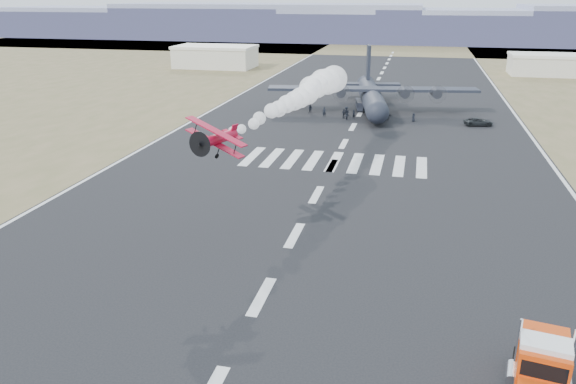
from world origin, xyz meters
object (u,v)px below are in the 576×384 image
(support_vehicle, at_px, (479,122))
(crew_g, at_px, (354,114))
(hangar_left, at_px, (215,56))
(semi_truck, at_px, (542,370))
(crew_h, at_px, (348,115))
(crew_d, at_px, (344,114))
(crew_f, at_px, (387,116))
(hangar_right, at_px, (547,64))
(crew_a, at_px, (324,112))
(transport_aircraft, at_px, (371,95))
(aerobatic_biplane, at_px, (217,139))
(crew_e, at_px, (414,117))
(crew_c, at_px, (346,112))
(crew_b, at_px, (310,109))

(support_vehicle, height_order, crew_g, crew_g)
(hangar_left, bearing_deg, semi_truck, -63.25)
(semi_truck, height_order, crew_h, semi_truck)
(crew_h, bearing_deg, crew_d, 24.61)
(crew_f, distance_m, crew_g, 6.18)
(semi_truck, bearing_deg, hangar_left, 126.68)
(hangar_right, height_order, crew_a, hangar_right)
(hangar_right, bearing_deg, support_vehicle, -108.69)
(transport_aircraft, height_order, support_vehicle, transport_aircraft)
(hangar_left, relative_size, semi_truck, 2.73)
(aerobatic_biplane, bearing_deg, transport_aircraft, 90.51)
(crew_e, relative_size, crew_f, 0.91)
(support_vehicle, height_order, crew_c, crew_c)
(aerobatic_biplane, distance_m, crew_c, 59.80)
(semi_truck, height_order, crew_a, semi_truck)
(crew_f, bearing_deg, crew_b, -26.04)
(aerobatic_biplane, relative_size, crew_d, 3.47)
(transport_aircraft, relative_size, crew_h, 22.86)
(hangar_left, distance_m, crew_h, 84.21)
(crew_e, relative_size, crew_g, 0.91)
(hangar_right, distance_m, semi_truck, 148.11)
(hangar_right, bearing_deg, hangar_left, -177.08)
(hangar_right, xyz_separation_m, aerobatic_biplane, (-52.73, -128.44, 6.94))
(hangar_right, bearing_deg, aerobatic_biplane, -112.32)
(semi_truck, distance_m, crew_e, 74.94)
(semi_truck, distance_m, crew_d, 77.31)
(support_vehicle, relative_size, crew_g, 2.87)
(hangar_left, xyz_separation_m, crew_d, (49.48, -66.32, -2.52))
(semi_truck, relative_size, transport_aircraft, 0.22)
(support_vehicle, relative_size, crew_a, 2.65)
(hangar_left, bearing_deg, crew_h, -53.28)
(transport_aircraft, bearing_deg, semi_truck, -87.71)
(semi_truck, xyz_separation_m, crew_c, (-21.17, 76.11, -0.99))
(crew_a, bearing_deg, aerobatic_biplane, -98.97)
(hangar_left, bearing_deg, crew_d, -53.27)
(support_vehicle, height_order, crew_f, crew_f)
(aerobatic_biplane, height_order, crew_f, aerobatic_biplane)
(crew_a, height_order, crew_h, crew_a)
(semi_truck, bearing_deg, crew_f, 110.09)
(crew_a, bearing_deg, crew_e, -9.76)
(crew_a, xyz_separation_m, crew_h, (4.65, -1.66, -0.04))
(crew_h, bearing_deg, crew_g, -55.41)
(crew_a, distance_m, crew_f, 11.89)
(crew_g, bearing_deg, crew_e, -44.03)
(crew_c, bearing_deg, hangar_left, 108.81)
(crew_b, distance_m, crew_e, 20.12)
(support_vehicle, relative_size, crew_e, 3.17)
(hangar_right, relative_size, crew_h, 11.46)
(transport_aircraft, distance_m, crew_f, 10.07)
(crew_b, height_order, crew_f, crew_b)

